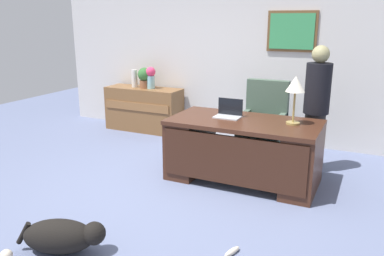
{
  "coord_description": "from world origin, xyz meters",
  "views": [
    {
      "loc": [
        2.0,
        -3.6,
        1.96
      ],
      "look_at": [
        0.14,
        0.3,
        0.75
      ],
      "focal_mm": 36.71,
      "sensor_mm": 36.0,
      "label": 1
    }
  ],
  "objects_px": {
    "credenza": "(144,109)",
    "armchair": "(263,125)",
    "person_standing": "(316,109)",
    "vase_with_flowers": "(151,77)",
    "desk_lamp": "(295,87)",
    "dog_toy_bone": "(232,252)",
    "dog_lying": "(63,236)",
    "laptop": "(229,113)",
    "potted_plant": "(145,77)",
    "desk": "(243,149)",
    "vase_empty": "(135,78)",
    "dog_toy_ball": "(6,256)"
  },
  "relations": [
    {
      "from": "armchair",
      "to": "vase_empty",
      "type": "bearing_deg",
      "value": 167.63
    },
    {
      "from": "desk_lamp",
      "to": "vase_with_flowers",
      "type": "relative_size",
      "value": 1.49
    },
    {
      "from": "desk_lamp",
      "to": "potted_plant",
      "type": "distance_m",
      "value": 3.18
    },
    {
      "from": "laptop",
      "to": "vase_with_flowers",
      "type": "height_order",
      "value": "vase_with_flowers"
    },
    {
      "from": "desk_lamp",
      "to": "dog_toy_bone",
      "type": "relative_size",
      "value": 2.91
    },
    {
      "from": "credenza",
      "to": "desk_lamp",
      "type": "xyz_separation_m",
      "value": [
        2.91,
        -1.35,
        0.82
      ]
    },
    {
      "from": "dog_toy_bone",
      "to": "dog_toy_ball",
      "type": "bearing_deg",
      "value": -151.42
    },
    {
      "from": "laptop",
      "to": "dog_toy_bone",
      "type": "height_order",
      "value": "laptop"
    },
    {
      "from": "vase_with_flowers",
      "to": "vase_empty",
      "type": "height_order",
      "value": "vase_with_flowers"
    },
    {
      "from": "potted_plant",
      "to": "dog_toy_bone",
      "type": "xyz_separation_m",
      "value": [
        2.75,
        -3.03,
        -0.95
      ]
    },
    {
      "from": "vase_with_flowers",
      "to": "desk",
      "type": "bearing_deg",
      "value": -33.86
    },
    {
      "from": "armchair",
      "to": "dog_toy_ball",
      "type": "distance_m",
      "value": 3.62
    },
    {
      "from": "laptop",
      "to": "vase_empty",
      "type": "bearing_deg",
      "value": 149.37
    },
    {
      "from": "vase_with_flowers",
      "to": "dog_toy_ball",
      "type": "distance_m",
      "value": 4.16
    },
    {
      "from": "vase_with_flowers",
      "to": "dog_toy_bone",
      "type": "height_order",
      "value": "vase_with_flowers"
    },
    {
      "from": "laptop",
      "to": "dog_toy_bone",
      "type": "distance_m",
      "value": 1.97
    },
    {
      "from": "armchair",
      "to": "laptop",
      "type": "height_order",
      "value": "armchair"
    },
    {
      "from": "dog_lying",
      "to": "potted_plant",
      "type": "height_order",
      "value": "potted_plant"
    },
    {
      "from": "person_standing",
      "to": "dog_lying",
      "type": "xyz_separation_m",
      "value": [
        -1.62,
        -2.88,
        -0.69
      ]
    },
    {
      "from": "desk_lamp",
      "to": "dog_toy_ball",
      "type": "xyz_separation_m",
      "value": [
        -1.79,
        -2.58,
        -1.15
      ]
    },
    {
      "from": "dog_lying",
      "to": "dog_toy_bone",
      "type": "height_order",
      "value": "dog_lying"
    },
    {
      "from": "laptop",
      "to": "armchair",
      "type": "bearing_deg",
      "value": 73.66
    },
    {
      "from": "laptop",
      "to": "credenza",
      "type": "bearing_deg",
      "value": 147.3
    },
    {
      "from": "laptop",
      "to": "potted_plant",
      "type": "xyz_separation_m",
      "value": [
        -2.08,
        1.36,
        0.14
      ]
    },
    {
      "from": "person_standing",
      "to": "dog_toy_ball",
      "type": "bearing_deg",
      "value": -121.48
    },
    {
      "from": "person_standing",
      "to": "vase_with_flowers",
      "type": "distance_m",
      "value": 3.01
    },
    {
      "from": "dog_lying",
      "to": "potted_plant",
      "type": "relative_size",
      "value": 2.09
    },
    {
      "from": "credenza",
      "to": "person_standing",
      "type": "distance_m",
      "value": 3.19
    },
    {
      "from": "armchair",
      "to": "dog_lying",
      "type": "relative_size",
      "value": 1.49
    },
    {
      "from": "desk_lamp",
      "to": "vase_with_flowers",
      "type": "xyz_separation_m",
      "value": [
        -2.75,
        1.36,
        -0.22
      ]
    },
    {
      "from": "dog_lying",
      "to": "vase_empty",
      "type": "relative_size",
      "value": 2.43
    },
    {
      "from": "potted_plant",
      "to": "desk",
      "type": "bearing_deg",
      "value": -32.41
    },
    {
      "from": "dog_toy_bone",
      "to": "desk",
      "type": "bearing_deg",
      "value": 105.7
    },
    {
      "from": "dog_lying",
      "to": "desk_lamp",
      "type": "bearing_deg",
      "value": 57.35
    },
    {
      "from": "desk",
      "to": "credenza",
      "type": "height_order",
      "value": "credenza"
    },
    {
      "from": "desk",
      "to": "potted_plant",
      "type": "bearing_deg",
      "value": 147.59
    },
    {
      "from": "armchair",
      "to": "dog_lying",
      "type": "xyz_separation_m",
      "value": [
        -0.89,
        -3.07,
        -0.34
      ]
    },
    {
      "from": "person_standing",
      "to": "potted_plant",
      "type": "height_order",
      "value": "person_standing"
    },
    {
      "from": "desk",
      "to": "armchair",
      "type": "relative_size",
      "value": 1.61
    },
    {
      "from": "desk_lamp",
      "to": "vase_with_flowers",
      "type": "bearing_deg",
      "value": 153.75
    },
    {
      "from": "desk_lamp",
      "to": "vase_empty",
      "type": "relative_size",
      "value": 1.81
    },
    {
      "from": "credenza",
      "to": "potted_plant",
      "type": "relative_size",
      "value": 3.84
    },
    {
      "from": "person_standing",
      "to": "desk_lamp",
      "type": "distance_m",
      "value": 0.73
    },
    {
      "from": "dog_lying",
      "to": "dog_toy_ball",
      "type": "distance_m",
      "value": 0.47
    },
    {
      "from": "credenza",
      "to": "armchair",
      "type": "relative_size",
      "value": 1.23
    },
    {
      "from": "laptop",
      "to": "desk_lamp",
      "type": "xyz_separation_m",
      "value": [
        0.8,
        0.0,
        0.38
      ]
    },
    {
      "from": "dog_lying",
      "to": "dog_toy_ball",
      "type": "height_order",
      "value": "dog_lying"
    },
    {
      "from": "person_standing",
      "to": "dog_lying",
      "type": "relative_size",
      "value": 2.18
    },
    {
      "from": "credenza",
      "to": "dog_toy_ball",
      "type": "bearing_deg",
      "value": -74.15
    },
    {
      "from": "desk",
      "to": "dog_lying",
      "type": "bearing_deg",
      "value": -112.42
    }
  ]
}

